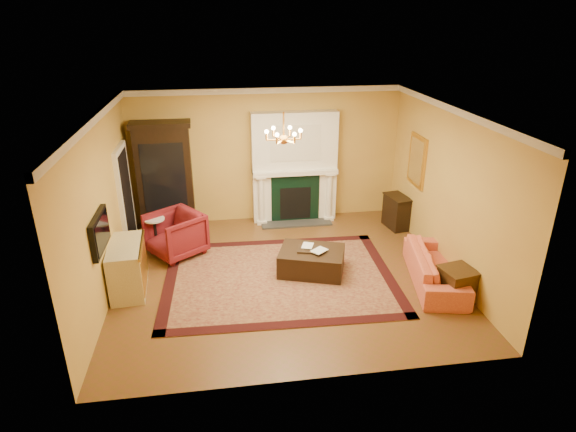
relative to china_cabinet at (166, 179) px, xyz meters
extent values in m
cube|color=brown|center=(2.24, -2.49, -1.15)|extent=(6.00, 5.50, 0.02)
cube|color=silver|center=(2.24, -2.49, 1.87)|extent=(6.00, 5.50, 0.02)
cube|color=gold|center=(2.24, 0.27, 0.36)|extent=(6.00, 0.02, 3.00)
cube|color=gold|center=(2.24, -5.25, 0.36)|extent=(6.00, 0.02, 3.00)
cube|color=gold|center=(-0.77, -2.49, 0.36)|extent=(0.02, 5.50, 3.00)
cube|color=gold|center=(5.25, -2.49, 0.36)|extent=(0.02, 5.50, 3.00)
cube|color=white|center=(2.84, 0.10, 0.11)|extent=(1.90, 0.32, 2.50)
cube|color=silver|center=(2.84, -0.07, 0.71)|extent=(1.10, 0.01, 0.80)
cube|color=#0D3120|center=(2.84, -0.07, -0.59)|extent=(1.10, 0.02, 1.10)
cube|color=black|center=(2.84, -0.08, -0.69)|extent=(0.70, 0.02, 0.75)
cube|color=#333333|center=(2.84, -0.19, -1.12)|extent=(1.60, 0.50, 0.04)
cube|color=white|center=(2.84, 0.04, 0.04)|extent=(1.90, 0.44, 0.10)
cylinder|color=white|center=(2.06, -0.08, -0.55)|extent=(0.14, 0.14, 1.18)
cylinder|color=white|center=(3.62, -0.08, -0.55)|extent=(0.14, 0.14, 1.18)
cube|color=silver|center=(2.24, 0.22, 1.80)|extent=(6.00, 0.08, 0.12)
cube|color=silver|center=(-0.72, -2.49, 1.80)|extent=(0.08, 5.50, 0.12)
cube|color=silver|center=(5.20, -2.49, 1.80)|extent=(0.08, 5.50, 0.12)
cube|color=silver|center=(-0.72, -0.79, -0.09)|extent=(0.08, 1.05, 2.10)
cube|color=black|center=(-0.69, -0.79, -0.12)|extent=(0.02, 0.85, 1.95)
cube|color=black|center=(-0.71, -3.09, 0.21)|extent=(0.08, 0.95, 0.58)
cube|color=black|center=(-0.67, -3.09, 0.21)|extent=(0.01, 0.85, 0.48)
cube|color=gold|center=(5.21, -1.09, 0.51)|extent=(0.05, 0.76, 1.05)
cube|color=white|center=(5.18, -1.09, 0.51)|extent=(0.01, 0.62, 0.90)
cylinder|color=gold|center=(2.24, -2.49, 1.66)|extent=(0.03, 0.03, 0.40)
sphere|color=gold|center=(2.24, -2.49, 1.41)|extent=(0.16, 0.16, 0.16)
sphere|color=#FFE5B2|center=(2.52, -2.49, 1.55)|extent=(0.07, 0.07, 0.07)
sphere|color=#FFE5B2|center=(2.38, -2.25, 1.55)|extent=(0.07, 0.07, 0.07)
sphere|color=#FFE5B2|center=(2.10, -2.25, 1.55)|extent=(0.07, 0.07, 0.07)
sphere|color=#FFE5B2|center=(1.96, -2.49, 1.55)|extent=(0.07, 0.07, 0.07)
sphere|color=#FFE5B2|center=(2.10, -2.73, 1.55)|extent=(0.07, 0.07, 0.07)
sphere|color=#FFE5B2|center=(2.38, -2.73, 1.55)|extent=(0.07, 0.07, 0.07)
cube|color=#4E1015|center=(2.14, -2.57, -1.14)|extent=(4.24, 3.24, 0.02)
cube|color=black|center=(0.00, 0.00, 0.00)|extent=(1.16, 0.55, 2.29)
imported|color=maroon|center=(0.24, -1.35, -0.66)|extent=(1.26, 1.27, 0.96)
cylinder|color=black|center=(-0.17, -1.17, -1.12)|extent=(0.28, 0.28, 0.04)
cylinder|color=black|center=(-0.17, -1.17, -0.78)|extent=(0.06, 0.06, 0.65)
cylinder|color=white|center=(-0.17, -1.17, -0.43)|extent=(0.41, 0.41, 0.03)
cube|color=beige|center=(-0.49, -2.57, -0.71)|extent=(0.62, 1.19, 0.86)
imported|color=#E97449|center=(4.87, -3.11, -0.75)|extent=(0.98, 2.09, 0.79)
cube|color=#3C2410|center=(4.96, -3.73, -0.86)|extent=(0.57, 0.57, 0.56)
cube|color=black|center=(5.02, -0.72, -0.79)|extent=(0.47, 0.69, 0.71)
cube|color=black|center=(2.76, -2.44, -0.91)|extent=(1.37, 1.17, 0.43)
cube|color=black|center=(2.72, -2.41, -0.68)|extent=(0.51, 0.44, 0.03)
imported|color=gray|center=(2.60, -2.29, -0.53)|extent=(0.19, 0.09, 0.27)
imported|color=gray|center=(2.81, -2.46, -0.52)|extent=(0.15, 0.18, 0.29)
cylinder|color=gray|center=(2.26, 0.04, 0.13)|extent=(0.12, 0.12, 0.10)
cone|color=#0E3513|center=(2.26, 0.04, 0.36)|extent=(0.17, 0.17, 0.36)
cylinder|color=gray|center=(3.62, 0.04, 0.14)|extent=(0.12, 0.12, 0.10)
cone|color=#0E3513|center=(3.62, 0.04, 0.38)|extent=(0.18, 0.18, 0.38)
camera|label=1|loc=(1.17, -10.15, 3.34)|focal=30.00mm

